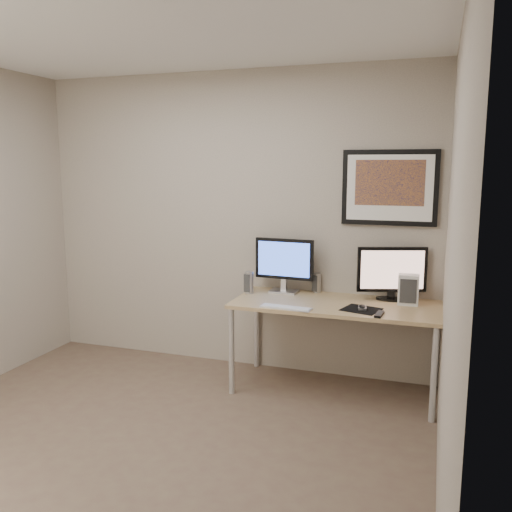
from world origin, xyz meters
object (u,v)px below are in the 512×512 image
Objects in this scene: desk at (335,311)px; speaker_left at (249,282)px; speaker_right at (317,283)px; fan_unit at (408,290)px; framed_art at (390,188)px; monitor_large at (284,263)px; keyboard at (286,308)px; monitor_tv at (392,272)px.

speaker_left reaches higher than desk.
speaker_right is 0.78m from fan_unit.
monitor_large is at bearing -171.65° from framed_art.
desk is 0.59m from fan_unit.
monitor_large is 2.77× the size of speaker_left.
speaker_left is at bearing -153.90° from monitor_large.
speaker_right is 0.70× the size of fan_unit.
speaker_right is at bearing 22.51° from monitor_large.
framed_art reaches higher than fan_unit.
desk is at bearing 4.33° from speaker_left.
fan_unit is (0.19, -0.20, -0.77)m from framed_art.
monitor_large is (-0.83, -0.12, -0.64)m from framed_art.
desk is 4.08× the size of keyboard.
speaker_left is at bearing -167.77° from framed_art.
fan_unit reaches higher than keyboard.
framed_art reaches higher than monitor_large.
speaker_left is (-1.16, -0.13, -0.14)m from monitor_tv.
framed_art is at bearing 97.62° from monitor_tv.
framed_art is 4.53× the size of speaker_right.
desk is 9.66× the size of speaker_right.
keyboard is at bearing -30.30° from speaker_left.
monitor_tv is at bearing 144.06° from fan_unit.
keyboard is (-0.33, -0.29, 0.07)m from desk.
monitor_tv reaches higher than desk.
desk is at bearing -32.98° from speaker_right.
keyboard is (0.43, -0.38, -0.08)m from speaker_left.
monitor_large is 0.88m from monitor_tv.
framed_art is at bearing 131.03° from fan_unit.
desk is 1.07m from framed_art.
monitor_large is (-0.48, 0.21, 0.32)m from desk.
speaker_left is 1.10× the size of speaker_right.
monitor_tv is at bearing 17.62° from speaker_left.
fan_unit is (0.14, -0.09, -0.11)m from monitor_tv.
keyboard is at bearing -138.57° from desk.
framed_art is at bearing 43.46° from desk.
fan_unit is (0.87, 0.42, 0.11)m from keyboard.
desk is at bearing 46.34° from keyboard.
speaker_right is at bearing 32.83° from speaker_left.
monitor_tv reaches higher than fan_unit.
fan_unit reaches higher than desk.
keyboard is 1.66× the size of fan_unit.
fan_unit reaches higher than speaker_right.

